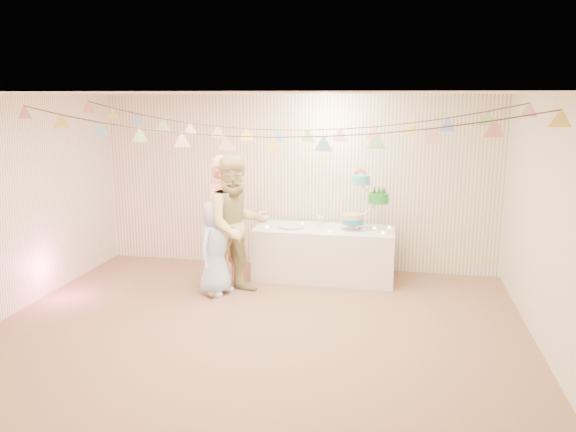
% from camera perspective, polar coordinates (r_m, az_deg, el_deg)
% --- Properties ---
extents(floor, '(6.00, 6.00, 0.00)m').
position_cam_1_polar(floor, '(6.43, -3.16, -11.49)').
color(floor, brown).
rests_on(floor, ground).
extents(ceiling, '(6.00, 6.00, 0.00)m').
position_cam_1_polar(ceiling, '(5.90, -3.46, 12.35)').
color(ceiling, white).
rests_on(ceiling, ground).
extents(back_wall, '(6.00, 6.00, 0.00)m').
position_cam_1_polar(back_wall, '(8.44, 0.86, 3.43)').
color(back_wall, white).
rests_on(back_wall, ground).
extents(front_wall, '(6.00, 6.00, 0.00)m').
position_cam_1_polar(front_wall, '(3.75, -12.78, -8.04)').
color(front_wall, white).
rests_on(front_wall, ground).
extents(left_wall, '(5.00, 5.00, 0.00)m').
position_cam_1_polar(left_wall, '(7.36, -26.59, 0.85)').
color(left_wall, white).
rests_on(left_wall, ground).
extents(right_wall, '(5.00, 5.00, 0.00)m').
position_cam_1_polar(right_wall, '(6.05, 25.41, -1.23)').
color(right_wall, white).
rests_on(right_wall, ground).
extents(table, '(1.97, 0.79, 0.74)m').
position_cam_1_polar(table, '(8.06, 3.70, -3.79)').
color(table, silver).
rests_on(table, floor).
extents(cake_stand, '(0.71, 0.42, 0.79)m').
position_cam_1_polar(cake_stand, '(7.88, 7.79, 1.56)').
color(cake_stand, silver).
rests_on(cake_stand, table).
extents(cake_bottom, '(0.31, 0.31, 0.15)m').
position_cam_1_polar(cake_bottom, '(7.89, 6.61, -0.69)').
color(cake_bottom, teal).
rests_on(cake_bottom, cake_stand).
extents(cake_middle, '(0.27, 0.27, 0.22)m').
position_cam_1_polar(cake_middle, '(7.97, 9.11, 1.34)').
color(cake_middle, '#1C8228').
rests_on(cake_middle, cake_stand).
extents(cake_top_tier, '(0.25, 0.25, 0.19)m').
position_cam_1_polar(cake_top_tier, '(7.82, 7.38, 3.20)').
color(cake_top_tier, '#45C1DA').
rests_on(cake_top_tier, cake_stand).
extents(platter, '(0.35, 0.35, 0.02)m').
position_cam_1_polar(platter, '(7.98, 0.32, -1.03)').
color(platter, white).
rests_on(platter, table).
extents(posy, '(0.15, 0.15, 0.17)m').
position_cam_1_polar(posy, '(8.00, 3.25, -0.47)').
color(posy, white).
rests_on(posy, table).
extents(person_adult_a, '(0.72, 0.79, 1.81)m').
position_cam_1_polar(person_adult_a, '(7.60, -6.27, -0.65)').
color(person_adult_a, '#FDA084').
rests_on(person_adult_a, floor).
extents(person_adult_b, '(1.13, 1.10, 1.84)m').
position_cam_1_polar(person_adult_b, '(7.32, -5.19, -1.00)').
color(person_adult_b, tan).
rests_on(person_adult_b, floor).
extents(person_child, '(0.61, 0.73, 1.26)m').
position_cam_1_polar(person_child, '(7.43, -7.27, -3.14)').
color(person_child, '#B4D2FF').
rests_on(person_child, floor).
extents(bunting_back, '(5.60, 1.10, 0.40)m').
position_cam_1_polar(bunting_back, '(6.97, -1.17, 10.27)').
color(bunting_back, pink).
rests_on(bunting_back, ceiling).
extents(bunting_front, '(5.60, 0.90, 0.36)m').
position_cam_1_polar(bunting_front, '(5.71, -3.93, 9.54)').
color(bunting_front, '#72A5E5').
rests_on(bunting_front, ceiling).
extents(tealight_0, '(0.04, 0.04, 0.03)m').
position_cam_1_polar(tealight_0, '(7.95, -2.13, -1.12)').
color(tealight_0, '#FFD88C').
rests_on(tealight_0, table).
extents(tealight_1, '(0.04, 0.04, 0.03)m').
position_cam_1_polar(tealight_1, '(8.18, 1.46, -0.74)').
color(tealight_1, '#FFD88C').
rests_on(tealight_1, table).
extents(tealight_2, '(0.04, 0.04, 0.03)m').
position_cam_1_polar(tealight_2, '(7.73, 4.26, -1.52)').
color(tealight_2, '#FFD88C').
rests_on(tealight_2, table).
extents(tealight_3, '(0.04, 0.04, 0.03)m').
position_cam_1_polar(tealight_3, '(8.14, 6.37, -0.88)').
color(tealight_3, '#FFD88C').
rests_on(tealight_3, table).
extents(tealight_4, '(0.04, 0.04, 0.03)m').
position_cam_1_polar(tealight_4, '(7.73, 9.61, -1.68)').
color(tealight_4, '#FFD88C').
rests_on(tealight_4, table).
extents(tealight_5, '(0.04, 0.04, 0.03)m').
position_cam_1_polar(tealight_5, '(8.05, 10.24, -1.15)').
color(tealight_5, '#FFD88C').
rests_on(tealight_5, table).
extents(tealight_6, '(0.04, 0.04, 0.03)m').
position_cam_1_polar(tealight_6, '(7.99, 8.76, -1.19)').
color(tealight_6, '#FFD88C').
rests_on(tealight_6, table).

